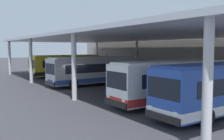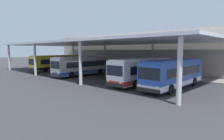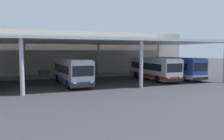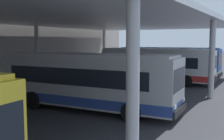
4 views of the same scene
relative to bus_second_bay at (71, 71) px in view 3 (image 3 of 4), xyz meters
The scene contains 9 objects.
ground_plane 3.48m from the bus_second_bay, 77.89° to the right, with size 200.00×200.00×0.00m, color #333338.
platform_kerb 8.92m from the bus_second_bay, 85.81° to the left, with size 42.00×4.50×0.18m, color gray.
station_building_facade 12.22m from the bus_second_bay, 86.94° to the left, with size 48.00×1.60×7.63m, color #ADA399.
canopy_shelter 4.48m from the bus_second_bay, 75.67° to the left, with size 40.00×17.00×5.55m.
bus_second_bay is the anchor object (origin of this frame).
bus_middle_bay 11.82m from the bus_second_bay, ahead, with size 2.76×10.54×3.17m.
bus_far_bay 15.81m from the bus_second_bay, ahead, with size 2.85×10.57×3.17m.
bench_waiting 9.27m from the bus_second_bay, 106.68° to the left, with size 1.80×0.45×0.92m.
trash_bin 10.23m from the bus_second_bay, 124.41° to the left, with size 0.52×0.52×0.98m.
Camera 3 is at (-5.60, -24.49, 4.05)m, focal length 35.74 mm.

